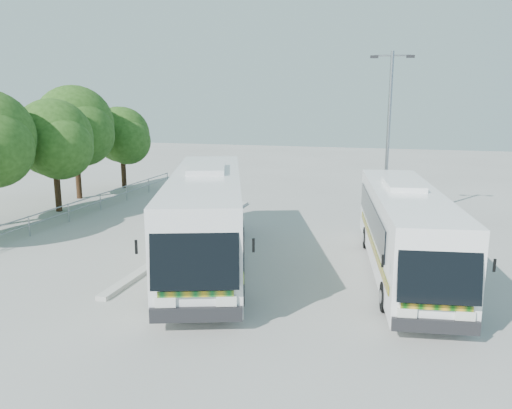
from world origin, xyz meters
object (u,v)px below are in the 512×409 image
(tree_far_d, at_px, (75,125))
(coach_main, at_px, (206,215))
(tree_far_c, at_px, (54,138))
(tree_far_e, at_px, (122,135))
(lamppost, at_px, (388,131))
(coach_adjacent, at_px, (405,229))

(tree_far_d, distance_m, coach_main, 16.64)
(tree_far_c, relative_size, tree_far_e, 1.10)
(tree_far_e, relative_size, lamppost, 0.68)
(tree_far_e, bearing_deg, tree_far_d, -98.63)
(lamppost, bearing_deg, coach_adjacent, -92.34)
(tree_far_d, bearing_deg, tree_far_c, -72.17)
(tree_far_d, relative_size, lamppost, 0.84)
(coach_adjacent, xyz_separation_m, lamppost, (-0.91, 7.87, 3.11))
(coach_main, relative_size, coach_adjacent, 1.12)
(lamppost, bearing_deg, tree_far_e, 153.35)
(coach_main, distance_m, coach_adjacent, 7.57)
(tree_far_d, bearing_deg, tree_far_e, 81.37)
(tree_far_c, relative_size, lamppost, 0.74)
(tree_far_e, xyz_separation_m, coach_adjacent, (19.74, -13.90, -2.16))
(tree_far_e, distance_m, coach_adjacent, 24.23)
(tree_far_d, xyz_separation_m, tree_far_e, (0.68, 4.50, -0.93))
(tree_far_d, distance_m, lamppost, 19.57)
(tree_far_e, xyz_separation_m, coach_main, (12.20, -14.63, -1.94))
(coach_adjacent, bearing_deg, lamppost, 88.30)
(lamppost, bearing_deg, tree_far_c, 177.87)
(tree_far_c, bearing_deg, coach_main, -28.78)
(coach_adjacent, bearing_deg, tree_far_d, 147.02)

